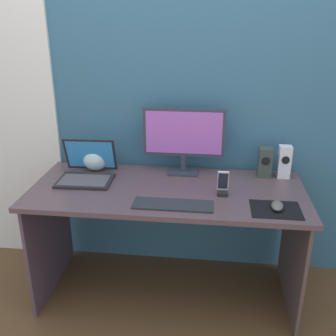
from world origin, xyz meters
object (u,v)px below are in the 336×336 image
(keyboard_external, at_px, (173,205))
(mouse, at_px, (277,206))
(phone_in_dock, at_px, (223,186))
(speaker_right, at_px, (284,162))
(laptop, at_px, (87,172))
(speaker_near_monitor, at_px, (265,162))
(fishbowl, at_px, (96,158))
(monitor, at_px, (184,137))

(keyboard_external, relative_size, mouse, 4.12)
(mouse, distance_m, phone_in_dock, 0.31)
(speaker_right, height_order, keyboard_external, speaker_right)
(laptop, relative_size, phone_in_dock, 2.32)
(phone_in_dock, bearing_deg, keyboard_external, -147.49)
(speaker_right, bearing_deg, keyboard_external, -144.04)
(laptop, relative_size, keyboard_external, 0.78)
(keyboard_external, distance_m, mouse, 0.52)
(speaker_near_monitor, bearing_deg, laptop, -171.17)
(speaker_right, height_order, laptop, laptop)
(laptop, distance_m, fishbowl, 0.16)
(fishbowl, distance_m, phone_in_dock, 0.83)
(speaker_right, bearing_deg, laptop, -172.01)
(monitor, xyz_separation_m, fishbowl, (-0.55, -0.01, -0.15))
(phone_in_dock, bearing_deg, fishbowl, 160.61)
(monitor, height_order, keyboard_external, monitor)
(keyboard_external, xyz_separation_m, mouse, (0.52, 0.02, 0.02))
(speaker_near_monitor, xyz_separation_m, keyboard_external, (-0.50, -0.45, -0.09))
(keyboard_external, height_order, mouse, mouse)
(fishbowl, height_order, phone_in_dock, fishbowl)
(phone_in_dock, bearing_deg, mouse, -27.96)
(laptop, bearing_deg, phone_in_dock, -8.83)
(speaker_near_monitor, distance_m, phone_in_dock, 0.38)
(monitor, distance_m, laptop, 0.61)
(fishbowl, bearing_deg, speaker_near_monitor, 0.54)
(fishbowl, bearing_deg, laptop, -93.81)
(speaker_right, height_order, phone_in_dock, speaker_right)
(monitor, xyz_separation_m, speaker_right, (0.60, -0.00, -0.13))
(speaker_right, distance_m, laptop, 1.17)
(laptop, xyz_separation_m, mouse, (1.07, -0.27, -0.03))
(mouse, bearing_deg, fishbowl, 165.26)
(laptop, bearing_deg, monitor, 16.55)
(monitor, distance_m, keyboard_external, 0.50)
(monitor, height_order, phone_in_dock, monitor)
(laptop, distance_m, phone_in_dock, 0.81)
(keyboard_external, height_order, phone_in_dock, phone_in_dock)
(laptop, distance_m, mouse, 1.10)
(speaker_near_monitor, height_order, mouse, speaker_near_monitor)
(monitor, height_order, mouse, monitor)
(monitor, xyz_separation_m, phone_in_dock, (0.24, -0.29, -0.18))
(speaker_right, bearing_deg, fishbowl, -179.51)
(monitor, distance_m, fishbowl, 0.57)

